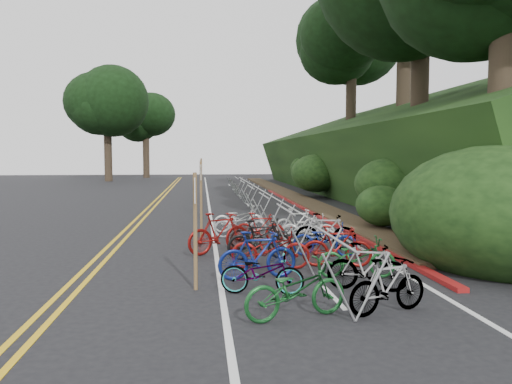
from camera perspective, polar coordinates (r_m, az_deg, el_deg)
ground at (r=11.41m, az=-9.32°, el=-9.49°), size 120.00×120.00×0.00m
road_markings at (r=21.34m, az=-6.16°, el=-3.04°), size 7.47×80.00×0.01m
red_curb at (r=23.77m, az=6.15°, el=-2.19°), size 0.25×28.00×0.10m
embankment at (r=32.54m, az=16.10°, el=3.83°), size 14.30×48.14×9.11m
tree_cluster at (r=35.46m, az=9.40°, el=18.57°), size 32.48×54.07×18.45m
bike_rack_front at (r=9.54m, az=8.85°, el=-6.96°), size 1.14×2.95×1.17m
bike_racks_rest at (r=24.26m, az=-0.58°, el=-0.13°), size 1.14×23.00×1.17m
signpost_near at (r=9.99m, az=-6.96°, el=-3.53°), size 0.08×0.40×2.35m
signposts_rest at (r=25.10m, az=-6.27°, el=1.31°), size 0.08×18.40×2.50m
bike_front at (r=13.72m, az=-4.26°, el=-4.69°), size 1.35×1.93×1.14m
bike_valet at (r=12.86m, az=3.86°, el=-5.71°), size 3.27×11.28×1.06m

